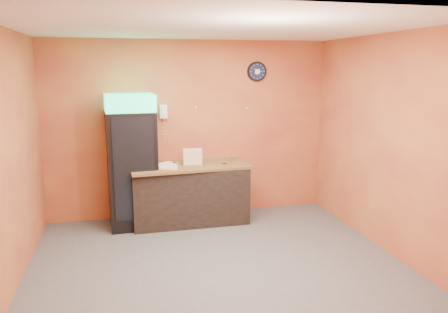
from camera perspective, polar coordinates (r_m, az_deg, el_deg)
name	(u,v)px	position (r m, az deg, el deg)	size (l,w,h in m)	color
floor	(217,264)	(5.51, -0.95, -13.88)	(4.50, 4.50, 0.00)	#47474C
back_wall	(190,129)	(7.02, -4.48, 3.56)	(4.50, 0.02, 2.80)	#C07736
left_wall	(7,161)	(5.11, -26.51, -0.58)	(0.02, 4.00, 2.80)	#C07736
right_wall	(388,145)	(5.96, 20.64, 1.46)	(0.02, 4.00, 2.80)	#C07736
ceiling	(216,27)	(5.00, -1.06, 16.52)	(4.50, 4.00, 0.02)	white
beverage_cooler	(132,163)	(6.62, -11.96, -0.88)	(0.74, 0.75, 1.99)	black
prep_counter	(189,194)	(6.83, -4.54, -4.94)	(1.74, 0.78, 0.87)	black
wall_clock	(257,71)	(7.17, 4.31, 11.01)	(0.31, 0.06, 0.31)	black
wall_phone	(163,112)	(6.88, -7.91, 5.81)	(0.11, 0.10, 0.21)	white
butcher_paper	(189,166)	(6.72, -4.60, -1.20)	(1.80, 0.83, 0.04)	brown
sub_roll_stack	(193,157)	(6.68, -4.12, -0.03)	(0.30, 0.12, 0.24)	beige
wrapped_sandwich_left	(155,166)	(6.58, -9.05, -1.20)	(0.30, 0.12, 0.04)	white
wrapped_sandwich_mid	(168,167)	(6.45, -7.28, -1.43)	(0.27, 0.11, 0.04)	white
wrapped_sandwich_right	(164,164)	(6.70, -7.82, -0.97)	(0.26, 0.10, 0.04)	white
kitchen_tool	(178,163)	(6.69, -5.99, -0.85)	(0.06, 0.06, 0.06)	silver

